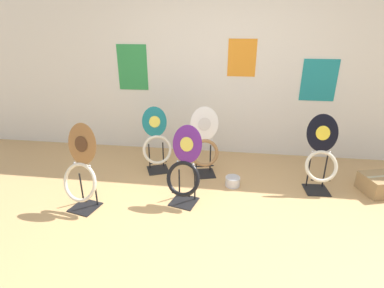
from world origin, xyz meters
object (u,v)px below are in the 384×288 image
object	(u,v)px
toilet_seat_display_jazz_black	(321,156)
toilet_seat_display_woodgrain	(81,172)
toilet_seat_display_purple_note	(184,171)
paint_can	(233,181)
toilet_seat_display_white_plain	(205,145)
toilet_seat_display_teal_sax	(156,143)
storage_box	(381,184)

from	to	relation	value
toilet_seat_display_jazz_black	toilet_seat_display_woodgrain	bearing A→B (deg)	-164.13
toilet_seat_display_purple_note	paint_can	bearing A→B (deg)	38.52
toilet_seat_display_white_plain	toilet_seat_display_jazz_black	size ratio (longest dim) A/B	1.00
toilet_seat_display_white_plain	paint_can	xyz separation A→B (m)	(0.39, -0.27, -0.36)
toilet_seat_display_white_plain	toilet_seat_display_purple_note	world-z (taller)	toilet_seat_display_white_plain
toilet_seat_display_woodgrain	toilet_seat_display_jazz_black	size ratio (longest dim) A/B	1.03
toilet_seat_display_purple_note	toilet_seat_display_teal_sax	size ratio (longest dim) A/B	1.02
toilet_seat_display_woodgrain	toilet_seat_display_purple_note	size ratio (longest dim) A/B	1.07
paint_can	toilet_seat_display_purple_note	bearing A→B (deg)	-141.48
toilet_seat_display_white_plain	paint_can	size ratio (longest dim) A/B	5.00
toilet_seat_display_woodgrain	storage_box	size ratio (longest dim) A/B	1.88
toilet_seat_display_jazz_black	paint_can	size ratio (longest dim) A/B	5.01
toilet_seat_display_teal_sax	toilet_seat_display_purple_note	bearing A→B (deg)	-55.79
toilet_seat_display_woodgrain	toilet_seat_display_teal_sax	world-z (taller)	toilet_seat_display_woodgrain
toilet_seat_display_jazz_black	toilet_seat_display_purple_note	xyz separation A→B (m)	(-1.57, -0.49, -0.06)
toilet_seat_display_jazz_black	toilet_seat_display_teal_sax	world-z (taller)	toilet_seat_display_jazz_black
toilet_seat_display_teal_sax	storage_box	size ratio (longest dim) A/B	1.72
storage_box	toilet_seat_display_teal_sax	bearing A→B (deg)	175.75
toilet_seat_display_jazz_black	toilet_seat_display_teal_sax	bearing A→B (deg)	173.26
toilet_seat_display_white_plain	toilet_seat_display_teal_sax	bearing A→B (deg)	176.58
toilet_seat_display_jazz_black	toilet_seat_display_white_plain	bearing A→B (deg)	171.73
toilet_seat_display_woodgrain	paint_can	world-z (taller)	toilet_seat_display_woodgrain
paint_can	storage_box	xyz separation A→B (m)	(1.78, 0.09, 0.04)
toilet_seat_display_white_plain	toilet_seat_display_woodgrain	xyz separation A→B (m)	(-1.23, -0.96, 0.01)
toilet_seat_display_woodgrain	toilet_seat_display_purple_note	bearing A→B (deg)	13.51
toilet_seat_display_purple_note	toilet_seat_display_teal_sax	distance (m)	0.89
storage_box	toilet_seat_display_jazz_black	bearing A→B (deg)	-177.38
toilet_seat_display_teal_sax	storage_box	bearing A→B (deg)	-4.25
toilet_seat_display_jazz_black	toilet_seat_display_purple_note	distance (m)	1.64
toilet_seat_display_white_plain	storage_box	distance (m)	2.20
toilet_seat_display_white_plain	toilet_seat_display_purple_note	distance (m)	0.72
toilet_seat_display_woodgrain	storage_box	bearing A→B (deg)	13.03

